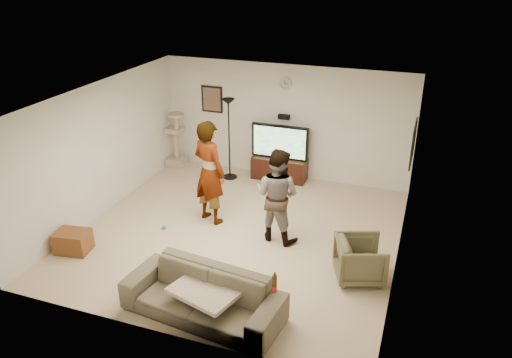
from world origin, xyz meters
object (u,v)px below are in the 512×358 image
(person_right, at_px, (277,195))
(floor_lamp, at_px, (229,140))
(beer_bottle, at_px, (275,284))
(armchair, at_px, (360,260))
(cat_tree, at_px, (175,139))
(person_left, at_px, (209,172))
(side_table, at_px, (73,242))
(tv_stand, at_px, (279,168))
(sofa, at_px, (203,296))
(tv, at_px, (280,142))

(person_right, bearing_deg, floor_lamp, -38.22)
(beer_bottle, xyz_separation_m, armchair, (0.86, 1.60, -0.44))
(cat_tree, height_order, beer_bottle, cat_tree)
(floor_lamp, xyz_separation_m, cat_tree, (-1.45, 0.22, -0.25))
(floor_lamp, xyz_separation_m, beer_bottle, (2.46, -4.44, -0.12))
(person_left, xyz_separation_m, side_table, (-1.73, -1.77, -0.79))
(person_right, bearing_deg, tv_stand, -61.69)
(sofa, bearing_deg, side_table, 171.58)
(person_right, distance_m, beer_bottle, 2.41)
(beer_bottle, distance_m, side_table, 3.90)
(tv, xyz_separation_m, beer_bottle, (1.40, -4.74, -0.10))
(beer_bottle, bearing_deg, side_table, 168.85)
(person_left, xyz_separation_m, armchair, (2.92, -0.92, -0.64))
(tv, distance_m, person_right, 2.53)
(tv_stand, xyz_separation_m, person_left, (-0.65, -2.22, 0.72))
(person_right, distance_m, side_table, 3.52)
(beer_bottle, xyz_separation_m, side_table, (-3.78, 0.75, -0.59))
(sofa, relative_size, side_table, 4.05)
(person_left, height_order, person_right, person_left)
(tv, distance_m, floor_lamp, 1.10)
(tv_stand, distance_m, person_left, 2.43)
(person_left, bearing_deg, tv, -83.45)
(person_left, distance_m, side_table, 2.60)
(armchair, bearing_deg, floor_lamp, 29.62)
(floor_lamp, height_order, armchair, floor_lamp)
(sofa, xyz_separation_m, beer_bottle, (1.02, 0.00, 0.45))
(tv_stand, bearing_deg, person_left, -106.31)
(person_right, xyz_separation_m, sofa, (-0.33, -2.31, -0.51))
(floor_lamp, height_order, person_right, floor_lamp)
(sofa, bearing_deg, cat_tree, 128.47)
(tv_stand, relative_size, sofa, 0.54)
(armchair, distance_m, side_table, 4.73)
(person_left, relative_size, beer_bottle, 7.80)
(floor_lamp, xyz_separation_m, armchair, (3.33, -2.84, -0.57))
(tv_stand, xyz_separation_m, tv, (0.00, 0.00, 0.62))
(tv, relative_size, beer_bottle, 5.03)
(sofa, relative_size, beer_bottle, 8.91)
(tv_stand, height_order, armchair, armchair)
(cat_tree, bearing_deg, beer_bottle, -50.01)
(tv_stand, distance_m, beer_bottle, 4.97)
(person_right, bearing_deg, beer_bottle, 118.90)
(side_table, bearing_deg, tv_stand, 59.24)
(tv_stand, distance_m, cat_tree, 2.54)
(cat_tree, bearing_deg, sofa, -58.24)
(tv, bearing_deg, floor_lamp, -164.10)
(floor_lamp, relative_size, person_right, 1.07)
(sofa, relative_size, armchair, 3.06)
(floor_lamp, xyz_separation_m, sofa, (1.44, -4.44, -0.57))
(person_right, relative_size, beer_bottle, 6.69)
(sofa, bearing_deg, tv, 101.27)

